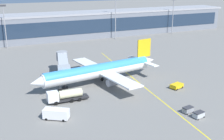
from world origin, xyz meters
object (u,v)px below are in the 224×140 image
pushback_tug (177,86)px  baggage_cart_1 (188,110)px  main_airliner (100,70)px  fuel_tanker (65,96)px  baggage_cart_0 (199,115)px  lavatory_truck (56,113)px

pushback_tug → baggage_cart_1: baggage_cart_1 is taller
main_airliner → baggage_cart_1: 30.28m
main_airliner → baggage_cart_1: main_airliner is taller
main_airliner → fuel_tanker: bearing=-145.9°
fuel_tanker → pushback_tug: fuel_tanker is taller
baggage_cart_0 → baggage_cart_1: 3.20m
main_airliner → baggage_cart_0: (11.97, -30.98, -3.41)m
pushback_tug → main_airliner: bearing=144.8°
fuel_tanker → pushback_tug: bearing=-7.4°
lavatory_truck → main_airliner: bearing=44.3°
pushback_tug → baggage_cart_0: bearing=-111.8°
baggage_cart_0 → main_airliner: bearing=111.1°
fuel_tanker → baggage_cart_1: fuel_tanker is taller
pushback_tug → baggage_cart_1: 16.29m
pushback_tug → baggage_cart_0: (-7.04, -17.58, -0.07)m
lavatory_truck → pushback_tug: size_ratio=1.42×
fuel_tanker → pushback_tug: 32.86m
fuel_tanker → main_airliner: bearing=34.1°
fuel_tanker → baggage_cart_0: 33.60m
baggage_cart_0 → fuel_tanker: bearing=139.5°
baggage_cart_1 → pushback_tug: bearing=62.3°
fuel_tanker → baggage_cart_1: (25.00, -18.66, -0.96)m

